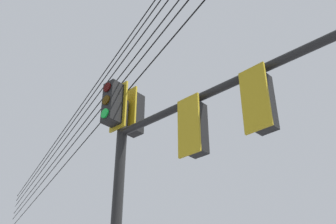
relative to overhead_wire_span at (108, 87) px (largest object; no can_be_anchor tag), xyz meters
name	(u,v)px	position (x,y,z in m)	size (l,w,h in m)	color
signal_mast_assembly	(155,159)	(1.97, -0.37, -2.55)	(4.71, 0.96, 6.69)	black
overhead_wire_span	(108,87)	(0.00, 0.00, 0.00)	(22.92, 8.01, 1.80)	black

